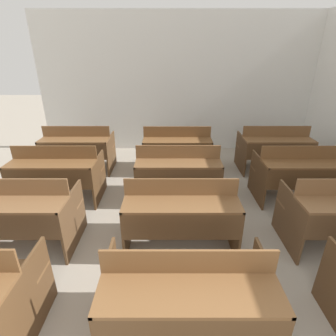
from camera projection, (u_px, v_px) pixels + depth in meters
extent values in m
cube|color=silver|center=(178.00, 85.00, 6.01)|extent=(6.31, 0.06, 3.04)
cube|color=brown|center=(31.00, 301.00, 2.14)|extent=(0.03, 0.78, 0.70)
cube|color=brown|center=(109.00, 303.00, 2.13)|extent=(0.03, 0.78, 0.70)
cube|color=brown|center=(266.00, 303.00, 2.12)|extent=(0.03, 0.78, 0.70)
cube|color=brown|center=(191.00, 294.00, 1.81)|extent=(1.30, 0.38, 0.03)
cube|color=brown|center=(192.00, 336.00, 1.71)|extent=(1.25, 0.02, 0.32)
cube|color=brown|center=(189.00, 262.00, 1.92)|extent=(1.30, 0.02, 0.21)
cube|color=brown|center=(186.00, 272.00, 2.33)|extent=(1.30, 0.27, 0.03)
cube|color=brown|center=(185.00, 294.00, 2.44)|extent=(1.25, 0.04, 0.04)
cube|color=brown|center=(75.00, 219.00, 3.19)|extent=(0.03, 0.78, 0.70)
cube|color=brown|center=(6.00, 204.00, 2.87)|extent=(1.30, 0.38, 0.03)
cube|color=brown|center=(1.00, 227.00, 2.78)|extent=(1.25, 0.02, 0.32)
cube|color=brown|center=(13.00, 187.00, 2.99)|extent=(1.30, 0.02, 0.21)
cube|color=brown|center=(31.00, 203.00, 3.40)|extent=(1.30, 0.27, 0.03)
cube|color=brown|center=(36.00, 220.00, 3.51)|extent=(1.25, 0.04, 0.04)
cube|color=brown|center=(129.00, 219.00, 3.19)|extent=(0.03, 0.78, 0.70)
cube|color=brown|center=(234.00, 219.00, 3.18)|extent=(0.03, 0.78, 0.70)
cube|color=brown|center=(183.00, 204.00, 2.87)|extent=(1.30, 0.38, 0.03)
cube|color=brown|center=(183.00, 227.00, 2.78)|extent=(1.25, 0.02, 0.32)
cube|color=brown|center=(182.00, 187.00, 2.98)|extent=(1.30, 0.02, 0.21)
cube|color=brown|center=(180.00, 203.00, 3.39)|extent=(1.30, 0.27, 0.03)
cube|color=brown|center=(180.00, 221.00, 3.50)|extent=(1.25, 0.04, 0.04)
cube|color=brown|center=(290.00, 220.00, 3.18)|extent=(0.03, 0.78, 0.70)
cube|color=brown|center=(332.00, 204.00, 3.38)|extent=(1.30, 0.27, 0.03)
cube|color=brown|center=(327.00, 221.00, 3.49)|extent=(1.25, 0.04, 0.04)
cube|color=#54371E|center=(21.00, 178.00, 4.23)|extent=(0.03, 0.78, 0.70)
cube|color=#54371E|center=(100.00, 178.00, 4.22)|extent=(0.03, 0.78, 0.70)
cube|color=brown|center=(52.00, 164.00, 3.91)|extent=(1.30, 0.38, 0.03)
cube|color=#54371E|center=(49.00, 180.00, 3.81)|extent=(1.25, 0.02, 0.32)
cube|color=brown|center=(55.00, 152.00, 4.02)|extent=(1.30, 0.02, 0.21)
cube|color=brown|center=(66.00, 168.00, 4.43)|extent=(1.30, 0.27, 0.03)
cube|color=#54371E|center=(68.00, 182.00, 4.54)|extent=(1.25, 0.04, 0.04)
cube|color=brown|center=(139.00, 178.00, 4.24)|extent=(0.03, 0.78, 0.70)
cube|color=brown|center=(218.00, 178.00, 4.24)|extent=(0.03, 0.78, 0.70)
cube|color=brown|center=(179.00, 164.00, 3.92)|extent=(1.30, 0.38, 0.03)
cube|color=brown|center=(180.00, 179.00, 3.83)|extent=(1.25, 0.02, 0.32)
cube|color=brown|center=(179.00, 152.00, 4.03)|extent=(1.30, 0.02, 0.21)
cube|color=brown|center=(178.00, 167.00, 4.44)|extent=(1.30, 0.27, 0.03)
cube|color=brown|center=(178.00, 182.00, 4.55)|extent=(1.25, 0.04, 0.04)
cube|color=#54371E|center=(259.00, 179.00, 4.21)|extent=(0.03, 0.78, 0.70)
cube|color=brown|center=(309.00, 164.00, 3.89)|extent=(1.30, 0.38, 0.03)
cube|color=#54371E|center=(312.00, 180.00, 3.80)|extent=(1.25, 0.02, 0.32)
cube|color=brown|center=(305.00, 153.00, 4.00)|extent=(1.30, 0.02, 0.21)
cube|color=brown|center=(292.00, 168.00, 4.41)|extent=(1.30, 0.27, 0.03)
cube|color=#54371E|center=(289.00, 182.00, 4.52)|extent=(1.25, 0.04, 0.04)
cube|color=brown|center=(49.00, 153.00, 5.29)|extent=(0.03, 0.78, 0.70)
cube|color=brown|center=(112.00, 153.00, 5.29)|extent=(0.03, 0.78, 0.70)
cube|color=brown|center=(75.00, 140.00, 4.97)|extent=(1.30, 0.38, 0.03)
cube|color=brown|center=(73.00, 152.00, 4.88)|extent=(1.25, 0.02, 0.32)
cube|color=brown|center=(77.00, 131.00, 5.08)|extent=(1.30, 0.02, 0.21)
cube|color=brown|center=(84.00, 145.00, 5.49)|extent=(1.30, 0.27, 0.03)
cube|color=brown|center=(86.00, 157.00, 5.60)|extent=(1.25, 0.04, 0.04)
cube|color=#53361E|center=(146.00, 153.00, 5.26)|extent=(0.03, 0.78, 0.70)
cube|color=#53361E|center=(210.00, 154.00, 5.25)|extent=(0.03, 0.78, 0.70)
cube|color=brown|center=(178.00, 141.00, 4.94)|extent=(1.30, 0.38, 0.03)
cube|color=#53361E|center=(179.00, 152.00, 4.85)|extent=(1.25, 0.02, 0.32)
cube|color=brown|center=(178.00, 132.00, 5.05)|extent=(1.30, 0.02, 0.21)
cube|color=brown|center=(177.00, 146.00, 5.46)|extent=(1.30, 0.27, 0.03)
cube|color=#53361E|center=(177.00, 158.00, 5.57)|extent=(1.25, 0.04, 0.04)
cube|color=brown|center=(242.00, 153.00, 5.28)|extent=(0.03, 0.78, 0.70)
cube|color=brown|center=(305.00, 153.00, 5.27)|extent=(0.03, 0.78, 0.70)
cube|color=brown|center=(280.00, 140.00, 4.96)|extent=(1.30, 0.38, 0.03)
cube|color=brown|center=(282.00, 152.00, 4.86)|extent=(1.25, 0.02, 0.32)
cube|color=brown|center=(278.00, 131.00, 5.07)|extent=(1.30, 0.02, 0.21)
cube|color=brown|center=(270.00, 146.00, 5.48)|extent=(1.30, 0.27, 0.03)
cube|color=brown|center=(268.00, 158.00, 5.59)|extent=(1.25, 0.04, 0.04)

